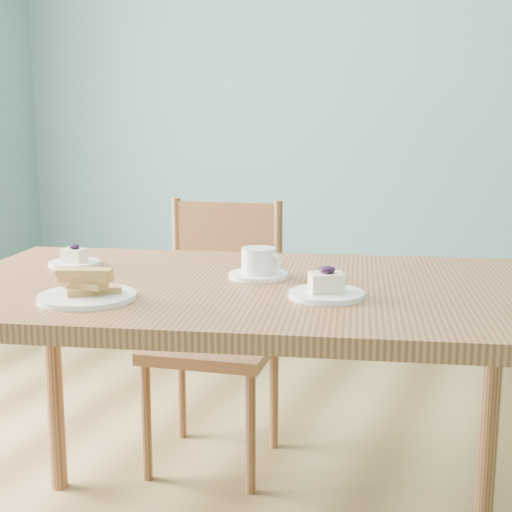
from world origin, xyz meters
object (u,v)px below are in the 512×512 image
Objects in this scene: cheesecake_plate_far at (74,260)px; biscotti_plate at (87,290)px; dining_table at (244,314)px; coffee_cup at (259,265)px; dining_chair at (216,332)px; cheesecake_plate_near at (327,289)px.

biscotti_plate is (0.25, -0.31, 0.01)m from cheesecake_plate_far.
coffee_cup is at bearing 68.85° from dining_table.
coffee_cup is at bearing 51.77° from biscotti_plate.
cheesecake_plate_far is 0.64× the size of biscotti_plate.
dining_table is at bearing -4.24° from cheesecake_plate_far.
coffee_cup reaches higher than biscotti_plate.
cheesecake_plate_near is (0.56, -0.64, 0.34)m from dining_chair.
cheesecake_plate_far is (-0.51, 0.04, 0.09)m from dining_table.
dining_table is at bearing -66.50° from dining_chair.
dining_table is 10.71× the size of coffee_cup.
coffee_cup is 0.70× the size of biscotti_plate.
cheesecake_plate_near is at bearing -55.58° from dining_chair.
dining_chair is 5.32× the size of cheesecake_plate_near.
biscotti_plate reaches higher than dining_table.
dining_table is at bearing 163.72° from cheesecake_plate_near.
cheesecake_plate_far is (-0.74, 0.10, -0.00)m from cheesecake_plate_near.
cheesecake_plate_near is (0.22, -0.07, 0.10)m from dining_table.
dining_chair is at bearing 107.50° from dining_table.
dining_chair reaches higher than coffee_cup.
coffee_cup is (0.01, 0.07, 0.11)m from dining_table.
dining_table is at bearing 46.17° from biscotti_plate.
dining_chair is 0.91m from cheesecake_plate_near.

